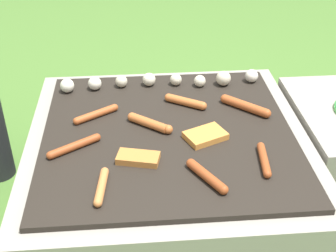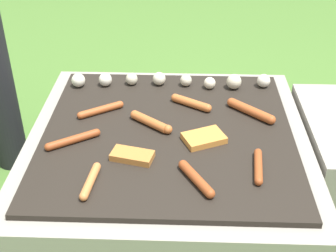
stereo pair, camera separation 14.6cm
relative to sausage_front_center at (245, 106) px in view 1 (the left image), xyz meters
name	(u,v)px [view 1 (the left image)]	position (x,y,z in m)	size (l,w,h in m)	color
ground_plane	(168,219)	(-0.27, -0.11, -0.39)	(14.00, 14.00, 0.00)	#47702D
grill	(168,178)	(-0.27, -0.11, -0.21)	(0.89, 0.89, 0.38)	gray
sausage_front_center	(245,106)	(0.00, 0.00, 0.00)	(0.15, 0.14, 0.03)	#A34C23
sausage_front_right	(96,114)	(-0.50, -0.01, 0.00)	(0.14, 0.10, 0.02)	#A34C23
sausage_back_right	(74,146)	(-0.56, -0.18, 0.00)	(0.15, 0.11, 0.02)	#93421E
sausage_back_center	(207,176)	(-0.19, -0.36, 0.00)	(0.10, 0.15, 0.03)	#93421E
sausage_back_left	(149,123)	(-0.33, -0.08, 0.00)	(0.14, 0.11, 0.03)	#B7602D
sausage_mid_left	(101,187)	(-0.47, -0.38, 0.00)	(0.04, 0.15, 0.02)	#C6753D
sausage_front_left	(264,160)	(-0.01, -0.30, 0.00)	(0.04, 0.16, 0.02)	#93421E
sausage_mid_right	(185,102)	(-0.20, 0.05, 0.00)	(0.14, 0.10, 0.03)	#B7602D
bread_slice_right	(138,158)	(-0.37, -0.26, -0.01)	(0.13, 0.09, 0.02)	#B27033
bread_slice_center	(205,136)	(-0.16, -0.16, -0.01)	(0.14, 0.13, 0.02)	#D18438
mushroom_row	(162,80)	(-0.27, 0.19, 0.01)	(0.73, 0.07, 0.05)	silver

